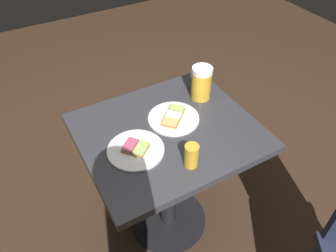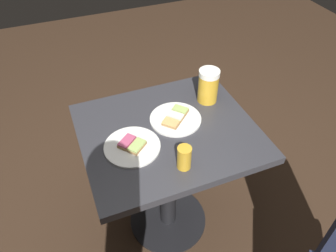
{
  "view_description": "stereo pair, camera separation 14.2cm",
  "coord_description": "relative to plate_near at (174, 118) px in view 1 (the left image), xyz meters",
  "views": [
    {
      "loc": [
        -0.51,
        -0.91,
        1.71
      ],
      "look_at": [
        0.0,
        0.0,
        0.75
      ],
      "focal_mm": 34.87,
      "sensor_mm": 36.0,
      "label": 1
    },
    {
      "loc": [
        -0.39,
        -0.97,
        1.71
      ],
      "look_at": [
        0.0,
        0.0,
        0.75
      ],
      "focal_mm": 34.87,
      "sensor_mm": 36.0,
      "label": 2
    }
  ],
  "objects": [
    {
      "name": "plate_near",
      "position": [
        0.0,
        0.0,
        0.0
      ],
      "size": [
        0.23,
        0.23,
        0.03
      ],
      "color": "white",
      "rests_on": "cafe_table"
    },
    {
      "name": "beer_mug",
      "position": [
        0.2,
        0.08,
        0.07
      ],
      "size": [
        0.1,
        0.16,
        0.17
      ],
      "color": "gold",
      "rests_on": "cafe_table"
    },
    {
      "name": "ground_plane",
      "position": [
        -0.06,
        -0.05,
        -0.74
      ],
      "size": [
        6.0,
        6.0,
        0.0
      ],
      "primitive_type": "plane",
      "color": "#382619"
    },
    {
      "name": "plate_far",
      "position": [
        -0.23,
        -0.09,
        -0.0
      ],
      "size": [
        0.24,
        0.24,
        0.03
      ],
      "color": "white",
      "rests_on": "cafe_table"
    },
    {
      "name": "beer_glass_small",
      "position": [
        -0.08,
        -0.27,
        0.04
      ],
      "size": [
        0.06,
        0.06,
        0.1
      ],
      "primitive_type": "cylinder",
      "color": "gold",
      "rests_on": "cafe_table"
    },
    {
      "name": "cafe_table",
      "position": [
        -0.06,
        -0.05,
        -0.18
      ],
      "size": [
        0.76,
        0.66,
        0.73
      ],
      "color": "black",
      "rests_on": "ground_plane"
    }
  ]
}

